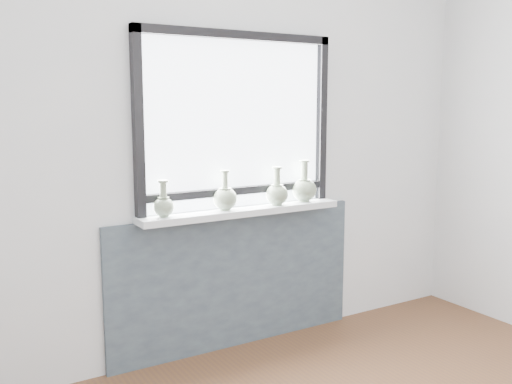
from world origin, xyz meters
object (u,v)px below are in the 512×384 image
vase_c (277,193)px  vase_d (304,188)px  vase_b (225,197)px  windowsill (242,211)px  vase_a (164,205)px

vase_c → vase_d: bearing=5.4°
vase_b → windowsill: bearing=0.3°
vase_a → vase_d: (0.97, 0.01, 0.02)m
vase_d → vase_b: bearing=-179.4°
windowsill → vase_b: size_ratio=5.54×
vase_b → vase_d: vase_d is taller
vase_b → vase_d: size_ratio=0.89×
vase_c → vase_d: (0.22, 0.02, 0.01)m
windowsill → vase_d: bearing=0.6°
vase_a → vase_c: 0.75m
vase_b → vase_d: 0.58m
vase_b → vase_a: bearing=-178.9°
vase_a → vase_b: vase_b is taller
windowsill → vase_d: size_ratio=4.92×
vase_b → vase_d: (0.58, 0.01, 0.01)m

